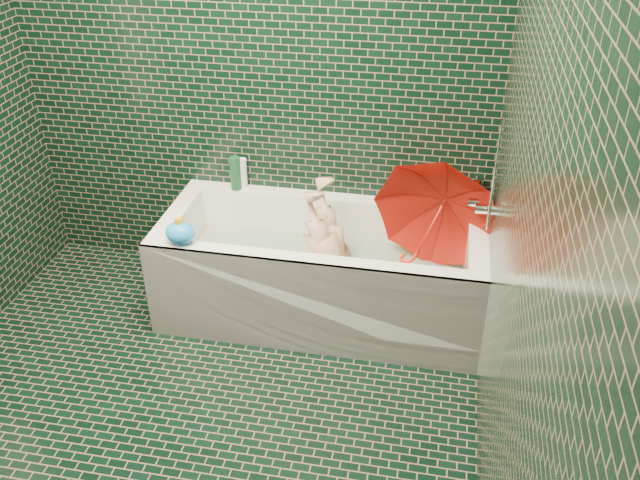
% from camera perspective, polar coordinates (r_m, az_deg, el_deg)
% --- Properties ---
extents(floor, '(2.80, 2.80, 0.00)m').
position_cam_1_polar(floor, '(3.20, -11.77, -15.82)').
color(floor, black).
rests_on(floor, ground).
extents(wall_back, '(2.80, 0.00, 2.80)m').
position_cam_1_polar(wall_back, '(3.66, -5.82, 14.42)').
color(wall_back, black).
rests_on(wall_back, floor).
extents(wall_right, '(0.00, 2.80, 2.80)m').
position_cam_1_polar(wall_right, '(2.24, 16.81, 1.61)').
color(wall_right, black).
rests_on(wall_right, floor).
extents(bathtub, '(1.70, 0.75, 0.55)m').
position_cam_1_polar(bathtub, '(3.68, 0.11, -3.42)').
color(bathtub, white).
rests_on(bathtub, floor).
extents(bath_mat, '(1.35, 0.47, 0.01)m').
position_cam_1_polar(bath_mat, '(3.72, 0.16, -3.97)').
color(bath_mat, green).
rests_on(bath_mat, bathtub).
extents(water, '(1.48, 0.53, 0.00)m').
position_cam_1_polar(water, '(3.64, 0.16, -2.13)').
color(water, silver).
rests_on(water, bathtub).
extents(faucet, '(0.18, 0.19, 0.55)m').
position_cam_1_polar(faucet, '(3.35, 13.95, 3.10)').
color(faucet, silver).
rests_on(faucet, wall_right).
extents(child, '(1.02, 0.52, 0.41)m').
position_cam_1_polar(child, '(3.61, 1.12, -2.31)').
color(child, tan).
rests_on(child, bathtub).
extents(umbrella, '(0.92, 0.83, 0.82)m').
position_cam_1_polar(umbrella, '(3.42, 9.25, 0.99)').
color(umbrella, red).
rests_on(umbrella, bathtub).
extents(soap_bottle_a, '(0.10, 0.10, 0.26)m').
position_cam_1_polar(soap_bottle_a, '(3.73, 11.50, 2.52)').
color(soap_bottle_a, white).
rests_on(soap_bottle_a, bathtub).
extents(soap_bottle_b, '(0.10, 0.10, 0.18)m').
position_cam_1_polar(soap_bottle_b, '(3.77, 12.20, 2.76)').
color(soap_bottle_b, '#4B2078').
rests_on(soap_bottle_b, bathtub).
extents(soap_bottle_c, '(0.15, 0.15, 0.15)m').
position_cam_1_polar(soap_bottle_c, '(3.73, 10.82, 2.59)').
color(soap_bottle_c, '#144826').
rests_on(soap_bottle_c, bathtub).
extents(bottle_right_tall, '(0.06, 0.06, 0.21)m').
position_cam_1_polar(bottle_right_tall, '(3.69, 9.70, 4.24)').
color(bottle_right_tall, '#144826').
rests_on(bottle_right_tall, bathtub).
extents(bottle_right_pump, '(0.06, 0.06, 0.19)m').
position_cam_1_polar(bottle_right_pump, '(3.71, 13.12, 3.79)').
color(bottle_right_pump, silver).
rests_on(bottle_right_pump, bathtub).
extents(bottle_left_tall, '(0.08, 0.08, 0.19)m').
position_cam_1_polar(bottle_left_tall, '(3.86, -7.13, 5.60)').
color(bottle_left_tall, '#144826').
rests_on(bottle_left_tall, bathtub).
extents(bottle_left_short, '(0.05, 0.05, 0.17)m').
position_cam_1_polar(bottle_left_short, '(3.88, -6.55, 5.62)').
color(bottle_left_short, white).
rests_on(bottle_left_short, bathtub).
extents(rubber_duck, '(0.11, 0.09, 0.09)m').
position_cam_1_polar(rubber_duck, '(3.71, 8.70, 3.38)').
color(rubber_duck, yellow).
rests_on(rubber_duck, bathtub).
extents(bath_toy, '(0.17, 0.15, 0.14)m').
position_cam_1_polar(bath_toy, '(3.39, -11.71, 0.61)').
color(bath_toy, '#1B91FA').
rests_on(bath_toy, bathtub).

